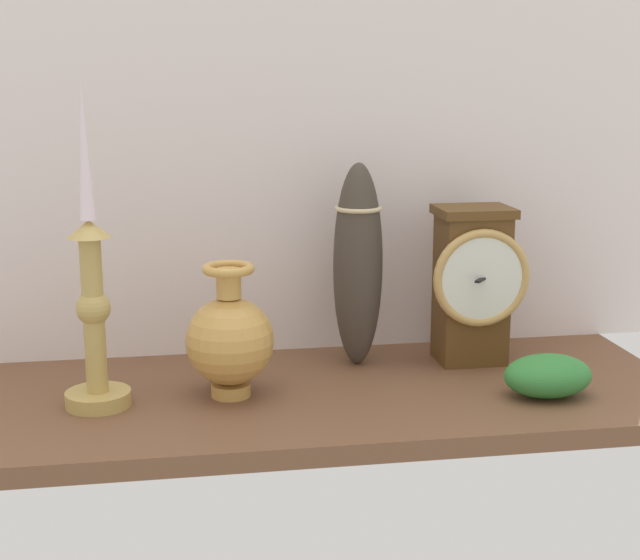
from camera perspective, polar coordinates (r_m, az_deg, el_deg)
ground_plane at (r=116.89cm, az=-2.14°, el=-7.36°), size 100.00×36.00×2.40cm
back_wall at (r=128.25cm, az=-3.34°, el=9.85°), size 120.00×2.00×65.00cm
mantel_clock at (r=126.46cm, az=9.33°, el=-0.19°), size 13.06×10.29×21.22cm
candlestick_tall_left at (r=111.10cm, az=-13.71°, el=-1.54°), size 7.73×7.73×37.91cm
brass_vase_bulbous at (r=113.10cm, az=-5.54°, el=-3.59°), size 10.75×10.75×16.48cm
tall_ceramic_vase at (r=123.40cm, az=2.33°, el=0.96°), size 6.56×6.56×27.25cm
ivy_sprig at (r=117.13cm, az=13.76°, el=-5.71°), size 10.92×7.65×5.26cm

